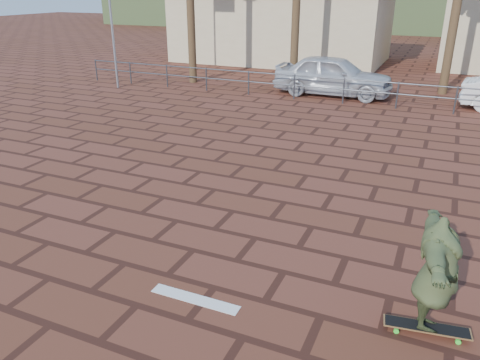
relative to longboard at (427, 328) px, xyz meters
name	(u,v)px	position (x,y,z in m)	size (l,w,h in m)	color
ground	(193,250)	(-3.87, 0.60, -0.09)	(120.00, 120.00, 0.00)	brown
paint_stripe	(195,299)	(-3.17, -0.60, -0.09)	(1.40, 0.22, 0.01)	white
guardrail	(344,86)	(-3.87, 12.60, 0.59)	(24.06, 0.06, 1.00)	#47494F
building_west	(283,21)	(-9.87, 22.60, 2.19)	(12.60, 7.60, 4.50)	beige
longboard	(427,328)	(0.00, 0.00, 0.00)	(1.13, 0.40, 0.11)	olive
skateboarder	(437,275)	(0.00, 0.00, 0.83)	(1.99, 0.54, 1.62)	#3E4927
car_silver	(333,75)	(-4.62, 13.94, 0.74)	(1.95, 4.84, 1.65)	silver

